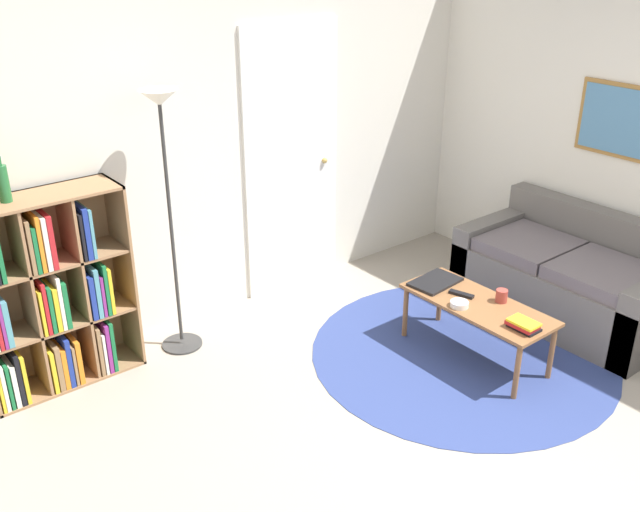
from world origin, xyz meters
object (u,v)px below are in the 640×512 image
(floor_lamp, at_px, (164,155))
(bottle_right, at_px, (3,183))
(coffee_table, at_px, (477,309))
(couch, at_px, (571,279))
(laptop, at_px, (435,282))
(cup, at_px, (502,296))
(bowl, at_px, (459,304))
(bookshelf, at_px, (46,299))

(floor_lamp, bearing_deg, bottle_right, 173.13)
(floor_lamp, xyz_separation_m, coffee_table, (1.50, -1.38, -1.03))
(couch, bearing_deg, laptop, 158.00)
(coffee_table, height_order, bottle_right, bottle_right)
(bottle_right, bearing_deg, floor_lamp, -6.87)
(laptop, relative_size, cup, 4.35)
(laptop, bearing_deg, bottle_right, 155.39)
(bowl, distance_m, bottle_right, 2.89)
(laptop, height_order, cup, cup)
(laptop, height_order, bowl, bowl)
(floor_lamp, height_order, bowl, floor_lamp)
(bookshelf, height_order, bowl, bookshelf)
(bookshelf, xyz_separation_m, coffee_table, (2.34, -1.49, -0.23))
(bookshelf, bearing_deg, bottle_right, 174.98)
(bookshelf, height_order, couch, bookshelf)
(bookshelf, bearing_deg, bowl, -33.29)
(coffee_table, distance_m, bottle_right, 3.05)
(couch, relative_size, coffee_table, 1.48)
(bookshelf, bearing_deg, laptop, -25.45)
(bookshelf, distance_m, bowl, 2.64)
(floor_lamp, distance_m, couch, 3.12)
(cup, bearing_deg, coffee_table, 146.86)
(laptop, bearing_deg, cup, -73.12)
(couch, height_order, coffee_table, couch)
(cup, height_order, bottle_right, bottle_right)
(cup, bearing_deg, laptop, 106.88)
(couch, distance_m, bowl, 1.19)
(laptop, distance_m, bottle_right, 2.85)
(couch, xyz_separation_m, bowl, (-1.18, 0.09, 0.15))
(bookshelf, distance_m, laptop, 2.59)
(floor_lamp, xyz_separation_m, laptop, (1.49, -1.01, -0.97))
(floor_lamp, bearing_deg, bookshelf, 172.89)
(floor_lamp, xyz_separation_m, bowl, (1.36, -1.34, -0.96))
(bookshelf, relative_size, cup, 14.65)
(couch, height_order, bowl, couch)
(bookshelf, height_order, cup, bookshelf)
(laptop, bearing_deg, bookshelf, 154.55)
(bowl, bearing_deg, laptop, 68.83)
(bowl, bearing_deg, bottle_right, 147.82)
(cup, bearing_deg, bowl, 154.54)
(bottle_right, bearing_deg, bookshelf, -5.02)
(floor_lamp, bearing_deg, cup, -41.98)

